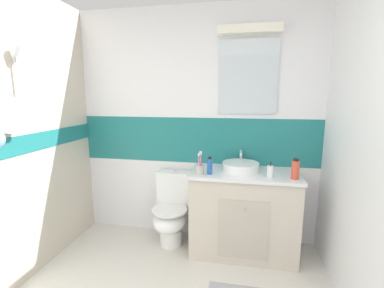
{
  "coord_description": "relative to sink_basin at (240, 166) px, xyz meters",
  "views": [
    {
      "loc": [
        0.49,
        -0.4,
        1.58
      ],
      "look_at": [
        0.08,
        1.76,
        1.18
      ],
      "focal_mm": 24.59,
      "sensor_mm": 36.0,
      "label": 1
    }
  ],
  "objects": [
    {
      "name": "deodorant_spray_can",
      "position": [
        -0.29,
        -0.17,
        0.03
      ],
      "size": [
        0.05,
        0.05,
        0.17
      ],
      "color": "#2659B2",
      "rests_on": "vanity_cabinet"
    },
    {
      "name": "shampoo_bottle_tall",
      "position": [
        0.48,
        -0.17,
        0.04
      ],
      "size": [
        0.07,
        0.07,
        0.19
      ],
      "color": "#D84C33",
      "rests_on": "vanity_cabinet"
    },
    {
      "name": "soap_dispenser",
      "position": [
        0.27,
        -0.18,
        0.01
      ],
      "size": [
        0.05,
        0.05,
        0.15
      ],
      "color": "white",
      "rests_on": "vanity_cabinet"
    },
    {
      "name": "sink_basin",
      "position": [
        0.0,
        0.0,
        0.0
      ],
      "size": [
        0.36,
        0.4,
        0.18
      ],
      "color": "white",
      "rests_on": "vanity_cabinet"
    },
    {
      "name": "toothbrush_cup",
      "position": [
        -0.38,
        -0.19,
        0.01
      ],
      "size": [
        0.07,
        0.07,
        0.23
      ],
      "color": "#B2ADA3",
      "rests_on": "vanity_cabinet"
    },
    {
      "name": "vanity_cabinet",
      "position": [
        0.04,
        -0.02,
        -0.47
      ],
      "size": [
        1.04,
        0.55,
        0.85
      ],
      "color": "beige",
      "rests_on": "ground_plane"
    },
    {
      "name": "toilet",
      "position": [
        -0.71,
        -0.01,
        -0.54
      ],
      "size": [
        0.37,
        0.5,
        0.78
      ],
      "color": "white",
      "rests_on": "ground_plane"
    },
    {
      "name": "wall_back_tiled",
      "position": [
        -0.48,
        0.29,
        0.37
      ],
      "size": [
        3.2,
        0.2,
        2.5
      ],
      "color": "white",
      "rests_on": "ground_plane"
    }
  ]
}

